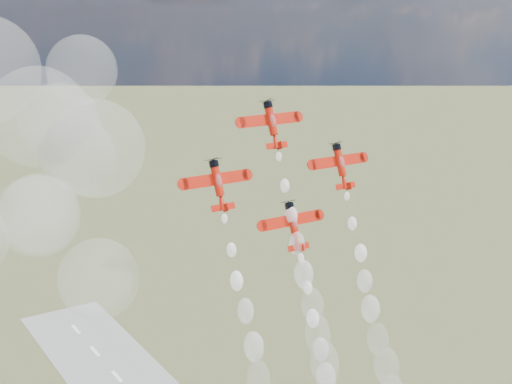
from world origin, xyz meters
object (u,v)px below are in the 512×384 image
object	(u,v)px
plane_left	(218,184)
plane_slot	(293,225)
plane_right	(341,165)
plane_lead	(272,124)

from	to	relation	value
plane_left	plane_slot	bearing A→B (deg)	-14.99
plane_left	plane_right	size ratio (longest dim) A/B	1.00
plane_lead	plane_right	xyz separation A→B (m)	(14.29, -3.82, -9.24)
plane_lead	plane_left	world-z (taller)	plane_lead
plane_right	plane_lead	bearing A→B (deg)	165.01
plane_lead	plane_slot	xyz separation A→B (m)	(0.00, -7.65, -18.48)
plane_slot	plane_lead	bearing A→B (deg)	90.00
plane_lead	plane_right	bearing A→B (deg)	-14.99
plane_left	plane_right	xyz separation A→B (m)	(28.57, 0.00, 0.00)
plane_right	plane_slot	size ratio (longest dim) A/B	1.00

